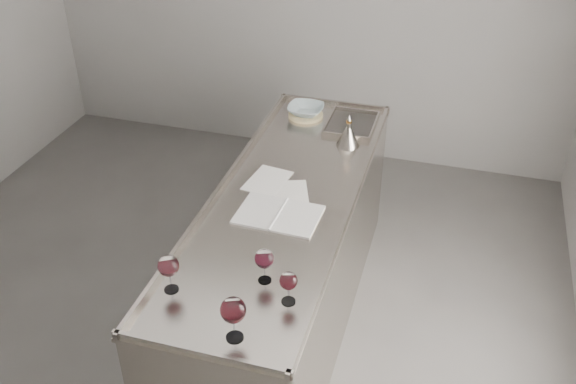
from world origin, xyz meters
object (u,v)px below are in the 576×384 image
(notebook, at_px, (278,215))
(ceramic_bowl, at_px, (306,110))
(wine_glass_left, at_px, (169,267))
(wine_glass_small, at_px, (288,282))
(counter, at_px, (286,262))
(wine_glass_right, at_px, (264,259))
(wine_glass_middle, at_px, (233,311))
(wine_funnel, at_px, (348,136))

(notebook, relative_size, ceramic_bowl, 1.84)
(wine_glass_left, distance_m, wine_glass_small, 0.53)
(counter, height_order, wine_glass_small, wine_glass_small)
(wine_glass_left, distance_m, notebook, 0.75)
(wine_glass_right, xyz_separation_m, ceramic_bowl, (-0.25, 1.65, -0.07))
(counter, distance_m, wine_glass_middle, 1.23)
(wine_glass_small, bearing_deg, wine_glass_middle, -119.72)
(wine_glass_middle, bearing_deg, counter, 95.24)
(wine_glass_small, bearing_deg, counter, 107.34)
(counter, relative_size, wine_glass_small, 15.07)
(ceramic_bowl, bearing_deg, counter, -81.44)
(wine_glass_left, relative_size, wine_glass_right, 1.09)
(wine_glass_left, xyz_separation_m, wine_funnel, (0.48, 1.52, -0.07))
(counter, bearing_deg, ceramic_bowl, 98.56)
(wine_glass_left, xyz_separation_m, wine_glass_right, (0.38, 0.18, -0.01))
(counter, bearing_deg, notebook, -84.96)
(wine_glass_left, bearing_deg, wine_glass_middle, -27.40)
(wine_glass_middle, distance_m, ceramic_bowl, 2.04)
(counter, distance_m, wine_glass_right, 0.92)
(wine_glass_middle, distance_m, notebook, 0.89)
(notebook, bearing_deg, wine_glass_right, -77.83)
(wine_glass_middle, xyz_separation_m, ceramic_bowl, (-0.24, 2.02, -0.10))
(wine_glass_right, bearing_deg, wine_glass_left, -155.18)
(wine_glass_right, relative_size, ceramic_bowl, 0.72)
(notebook, distance_m, wine_funnel, 0.86)
(wine_glass_small, distance_m, ceramic_bowl, 1.80)
(ceramic_bowl, bearing_deg, wine_glass_middle, -83.18)
(wine_glass_right, distance_m, wine_glass_small, 0.18)
(wine_glass_middle, bearing_deg, wine_funnel, 86.28)
(wine_glass_right, xyz_separation_m, wine_glass_small, (0.14, -0.10, -0.01))
(counter, relative_size, ceramic_bowl, 10.19)
(counter, relative_size, wine_glass_right, 14.09)
(wine_funnel, bearing_deg, ceramic_bowl, 138.68)
(wine_glass_left, xyz_separation_m, wine_glass_middle, (0.37, -0.19, 0.02))
(notebook, distance_m, ceramic_bowl, 1.16)
(wine_glass_middle, xyz_separation_m, notebook, (-0.08, 0.87, -0.14))
(wine_glass_middle, height_order, wine_glass_right, wine_glass_middle)
(counter, height_order, wine_funnel, wine_funnel)
(notebook, xyz_separation_m, wine_funnel, (0.19, 0.84, 0.06))
(notebook, bearing_deg, ceramic_bowl, 100.10)
(counter, xyz_separation_m, wine_glass_right, (0.11, -0.69, 0.59))
(wine_glass_middle, relative_size, wine_funnel, 0.98)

